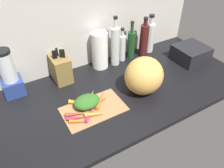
# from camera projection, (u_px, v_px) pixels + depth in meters

# --- Properties ---
(ground_plane) EXTENTS (1.70, 0.80, 0.03)m
(ground_plane) POSITION_uv_depth(u_px,v_px,m) (120.00, 90.00, 1.48)
(ground_plane) COLOR black
(wall_back) EXTENTS (1.70, 0.03, 0.60)m
(wall_back) POSITION_uv_depth(u_px,v_px,m) (91.00, 24.00, 1.54)
(wall_back) COLOR #BCB7AD
(wall_back) RESTS_ON ground_plane
(cutting_board) EXTENTS (0.36, 0.22, 0.01)m
(cutting_board) POSITION_uv_depth(u_px,v_px,m) (94.00, 109.00, 1.31)
(cutting_board) COLOR #997047
(cutting_board) RESTS_ON ground_plane
(carrot_0) EXTENTS (0.14, 0.16, 0.03)m
(carrot_0) POSITION_uv_depth(u_px,v_px,m) (90.00, 99.00, 1.35)
(carrot_0) COLOR orange
(carrot_0) RESTS_ON cutting_board
(carrot_1) EXTENTS (0.12, 0.07, 0.03)m
(carrot_1) POSITION_uv_depth(u_px,v_px,m) (95.00, 114.00, 1.26)
(carrot_1) COLOR orange
(carrot_1) RESTS_ON cutting_board
(carrot_2) EXTENTS (0.12, 0.07, 0.02)m
(carrot_2) POSITION_uv_depth(u_px,v_px,m) (77.00, 118.00, 1.24)
(carrot_2) COLOR #B2264C
(carrot_2) RESTS_ON cutting_board
(carrot_3) EXTENTS (0.12, 0.11, 0.02)m
(carrot_3) POSITION_uv_depth(u_px,v_px,m) (80.00, 103.00, 1.33)
(carrot_3) COLOR orange
(carrot_3) RESTS_ON cutting_board
(carrot_4) EXTENTS (0.13, 0.14, 0.02)m
(carrot_4) POSITION_uv_depth(u_px,v_px,m) (101.00, 99.00, 1.36)
(carrot_4) COLOR orange
(carrot_4) RESTS_ON cutting_board
(carrot_5) EXTENTS (0.11, 0.07, 0.02)m
(carrot_5) POSITION_uv_depth(u_px,v_px,m) (75.00, 114.00, 1.26)
(carrot_5) COLOR red
(carrot_5) RESTS_ON cutting_board
(carrot_6) EXTENTS (0.15, 0.13, 0.02)m
(carrot_6) POSITION_uv_depth(u_px,v_px,m) (92.00, 110.00, 1.28)
(carrot_6) COLOR #B2264C
(carrot_6) RESTS_ON cutting_board
(carrot_7) EXTENTS (0.11, 0.06, 0.03)m
(carrot_7) POSITION_uv_depth(u_px,v_px,m) (85.00, 99.00, 1.35)
(carrot_7) COLOR orange
(carrot_7) RESTS_ON cutting_board
(carrot_8) EXTENTS (0.11, 0.08, 0.02)m
(carrot_8) POSITION_uv_depth(u_px,v_px,m) (80.00, 121.00, 1.22)
(carrot_8) COLOR orange
(carrot_8) RESTS_ON cutting_board
(carrot_9) EXTENTS (0.16, 0.05, 0.03)m
(carrot_9) POSITION_uv_depth(u_px,v_px,m) (97.00, 103.00, 1.33)
(carrot_9) COLOR red
(carrot_9) RESTS_ON cutting_board
(carrot_greens_pile) EXTENTS (0.16, 0.12, 0.07)m
(carrot_greens_pile) POSITION_uv_depth(u_px,v_px,m) (87.00, 102.00, 1.31)
(carrot_greens_pile) COLOR #2D6023
(carrot_greens_pile) RESTS_ON cutting_board
(winter_squash) EXTENTS (0.25, 0.23, 0.24)m
(winter_squash) POSITION_uv_depth(u_px,v_px,m) (144.00, 76.00, 1.38)
(winter_squash) COLOR gold
(winter_squash) RESTS_ON ground_plane
(knife_block) EXTENTS (0.11, 0.16, 0.23)m
(knife_block) POSITION_uv_depth(u_px,v_px,m) (61.00, 69.00, 1.49)
(knife_block) COLOR brown
(knife_block) RESTS_ON ground_plane
(blender_appliance) EXTENTS (0.12, 0.12, 0.31)m
(blender_appliance) POSITION_uv_depth(u_px,v_px,m) (10.00, 76.00, 1.35)
(blender_appliance) COLOR navy
(blender_appliance) RESTS_ON ground_plane
(paper_towel_roll) EXTENTS (0.11, 0.11, 0.27)m
(paper_towel_roll) POSITION_uv_depth(u_px,v_px,m) (100.00, 50.00, 1.59)
(paper_towel_roll) COLOR white
(paper_towel_roll) RESTS_ON ground_plane
(bottle_0) EXTENTS (0.06, 0.06, 0.37)m
(bottle_0) POSITION_uv_depth(u_px,v_px,m) (115.00, 46.00, 1.61)
(bottle_0) COLOR silver
(bottle_0) RESTS_ON ground_plane
(bottle_1) EXTENTS (0.05, 0.05, 0.26)m
(bottle_1) POSITION_uv_depth(u_px,v_px,m) (122.00, 47.00, 1.68)
(bottle_1) COLOR silver
(bottle_1) RESTS_ON ground_plane
(bottle_2) EXTENTS (0.06, 0.06, 0.29)m
(bottle_2) POSITION_uv_depth(u_px,v_px,m) (131.00, 44.00, 1.71)
(bottle_2) COLOR #19421E
(bottle_2) RESTS_ON ground_plane
(bottle_3) EXTENTS (0.07, 0.07, 0.31)m
(bottle_3) POSITION_uv_depth(u_px,v_px,m) (144.00, 40.00, 1.72)
(bottle_3) COLOR #471919
(bottle_3) RESTS_ON ground_plane
(bottle_4) EXTENTS (0.08, 0.08, 0.30)m
(bottle_4) POSITION_uv_depth(u_px,v_px,m) (150.00, 37.00, 1.78)
(bottle_4) COLOR silver
(bottle_4) RESTS_ON ground_plane
(dish_rack) EXTENTS (0.23, 0.22, 0.11)m
(dish_rack) POSITION_uv_depth(u_px,v_px,m) (191.00, 53.00, 1.71)
(dish_rack) COLOR black
(dish_rack) RESTS_ON ground_plane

